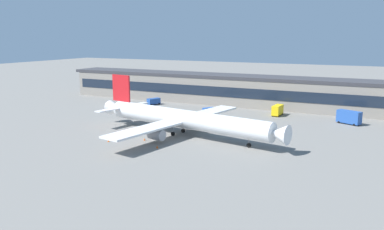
{
  "coord_description": "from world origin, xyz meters",
  "views": [
    {
      "loc": [
        41.58,
        -90.28,
        26.54
      ],
      "look_at": [
        -6.35,
        6.22,
        5.0
      ],
      "focal_mm": 36.97,
      "sensor_mm": 36.0,
      "label": 1
    }
  ],
  "objects_px": {
    "stair_truck": "(278,110)",
    "traffic_cone_0": "(144,139)",
    "airliner": "(183,119)",
    "catering_truck": "(349,117)",
    "fuel_truck": "(123,100)",
    "follow_me_car": "(209,110)",
    "traffic_cone_2": "(108,141)",
    "traffic_cone_1": "(157,147)",
    "crew_van": "(154,101)"
  },
  "relations": [
    {
      "from": "traffic_cone_1",
      "to": "traffic_cone_0",
      "type": "bearing_deg",
      "value": 144.88
    },
    {
      "from": "crew_van",
      "to": "catering_truck",
      "type": "relative_size",
      "value": 0.74
    },
    {
      "from": "catering_truck",
      "to": "traffic_cone_1",
      "type": "relative_size",
      "value": 10.53
    },
    {
      "from": "traffic_cone_0",
      "to": "fuel_truck",
      "type": "bearing_deg",
      "value": 131.5
    },
    {
      "from": "crew_van",
      "to": "traffic_cone_2",
      "type": "relative_size",
      "value": 8.95
    },
    {
      "from": "airliner",
      "to": "crew_van",
      "type": "height_order",
      "value": "airliner"
    },
    {
      "from": "stair_truck",
      "to": "traffic_cone_1",
      "type": "xyz_separation_m",
      "value": [
        -15.81,
        -52.59,
        -1.62
      ]
    },
    {
      "from": "airliner",
      "to": "catering_truck",
      "type": "xyz_separation_m",
      "value": [
        39.39,
        34.9,
        -2.25
      ]
    },
    {
      "from": "follow_me_car",
      "to": "traffic_cone_0",
      "type": "distance_m",
      "value": 41.81
    },
    {
      "from": "follow_me_car",
      "to": "traffic_cone_2",
      "type": "xyz_separation_m",
      "value": [
        -7.08,
        -47.05,
        -0.77
      ]
    },
    {
      "from": "airliner",
      "to": "crew_van",
      "type": "xyz_separation_m",
      "value": [
        -32.91,
        38.16,
        -3.08
      ]
    },
    {
      "from": "airliner",
      "to": "catering_truck",
      "type": "distance_m",
      "value": 52.67
    },
    {
      "from": "stair_truck",
      "to": "traffic_cone_2",
      "type": "height_order",
      "value": "stair_truck"
    },
    {
      "from": "stair_truck",
      "to": "traffic_cone_0",
      "type": "bearing_deg",
      "value": -115.25
    },
    {
      "from": "traffic_cone_0",
      "to": "stair_truck",
      "type": "bearing_deg",
      "value": 64.75
    },
    {
      "from": "catering_truck",
      "to": "traffic_cone_1",
      "type": "height_order",
      "value": "catering_truck"
    },
    {
      "from": "crew_van",
      "to": "catering_truck",
      "type": "xyz_separation_m",
      "value": [
        72.3,
        -3.26,
        0.83
      ]
    },
    {
      "from": "crew_van",
      "to": "catering_truck",
      "type": "bearing_deg",
      "value": -2.58
    },
    {
      "from": "catering_truck",
      "to": "traffic_cone_1",
      "type": "xyz_separation_m",
      "value": [
        -38.96,
        -49.02,
        -1.93
      ]
    },
    {
      "from": "stair_truck",
      "to": "fuel_truck",
      "type": "relative_size",
      "value": 0.76
    },
    {
      "from": "airliner",
      "to": "catering_truck",
      "type": "bearing_deg",
      "value": 41.54
    },
    {
      "from": "stair_truck",
      "to": "traffic_cone_2",
      "type": "bearing_deg",
      "value": -119.52
    },
    {
      "from": "airliner",
      "to": "traffic_cone_0",
      "type": "bearing_deg",
      "value": -124.01
    },
    {
      "from": "follow_me_car",
      "to": "traffic_cone_2",
      "type": "distance_m",
      "value": 47.59
    },
    {
      "from": "airliner",
      "to": "traffic_cone_2",
      "type": "distance_m",
      "value": 20.55
    },
    {
      "from": "traffic_cone_0",
      "to": "traffic_cone_1",
      "type": "distance_m",
      "value": 8.26
    },
    {
      "from": "crew_van",
      "to": "traffic_cone_1",
      "type": "bearing_deg",
      "value": -57.47
    },
    {
      "from": "fuel_truck",
      "to": "traffic_cone_2",
      "type": "relative_size",
      "value": 12.71
    },
    {
      "from": "traffic_cone_2",
      "to": "fuel_truck",
      "type": "bearing_deg",
      "value": 122.29
    },
    {
      "from": "traffic_cone_2",
      "to": "crew_van",
      "type": "bearing_deg",
      "value": 109.89
    },
    {
      "from": "crew_van",
      "to": "traffic_cone_1",
      "type": "relative_size",
      "value": 7.8
    },
    {
      "from": "follow_me_car",
      "to": "fuel_truck",
      "type": "distance_m",
      "value": 37.45
    },
    {
      "from": "crew_van",
      "to": "catering_truck",
      "type": "height_order",
      "value": "catering_truck"
    },
    {
      "from": "airliner",
      "to": "traffic_cone_1",
      "type": "distance_m",
      "value": 14.73
    },
    {
      "from": "airliner",
      "to": "follow_me_car",
      "type": "xyz_separation_m",
      "value": [
        -6.74,
        32.43,
        -3.45
      ]
    },
    {
      "from": "crew_van",
      "to": "traffic_cone_0",
      "type": "relative_size",
      "value": 9.34
    },
    {
      "from": "fuel_truck",
      "to": "traffic_cone_1",
      "type": "relative_size",
      "value": 11.08
    },
    {
      "from": "follow_me_car",
      "to": "fuel_truck",
      "type": "relative_size",
      "value": 0.59
    },
    {
      "from": "crew_van",
      "to": "stair_truck",
      "type": "xyz_separation_m",
      "value": [
        49.16,
        0.31,
        0.52
      ]
    },
    {
      "from": "follow_me_car",
      "to": "traffic_cone_0",
      "type": "bearing_deg",
      "value": -89.43
    },
    {
      "from": "traffic_cone_1",
      "to": "traffic_cone_2",
      "type": "relative_size",
      "value": 1.15
    },
    {
      "from": "catering_truck",
      "to": "traffic_cone_0",
      "type": "relative_size",
      "value": 12.61
    },
    {
      "from": "traffic_cone_1",
      "to": "fuel_truck",
      "type": "bearing_deg",
      "value": 133.18
    },
    {
      "from": "airliner",
      "to": "stair_truck",
      "type": "bearing_deg",
      "value": 67.1
    },
    {
      "from": "airliner",
      "to": "fuel_truck",
      "type": "bearing_deg",
      "value": 142.89
    },
    {
      "from": "traffic_cone_0",
      "to": "traffic_cone_2",
      "type": "xyz_separation_m",
      "value": [
        -7.49,
        -5.25,
        0.01
      ]
    },
    {
      "from": "airliner",
      "to": "traffic_cone_2",
      "type": "bearing_deg",
      "value": -133.38
    },
    {
      "from": "fuel_truck",
      "to": "stair_truck",
      "type": "bearing_deg",
      "value": 4.78
    },
    {
      "from": "stair_truck",
      "to": "fuel_truck",
      "type": "height_order",
      "value": "stair_truck"
    },
    {
      "from": "catering_truck",
      "to": "follow_me_car",
      "type": "bearing_deg",
      "value": -176.94
    }
  ]
}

